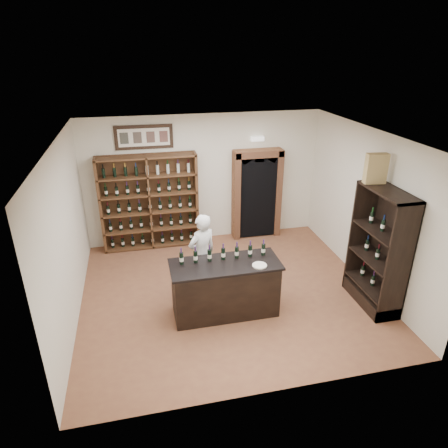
# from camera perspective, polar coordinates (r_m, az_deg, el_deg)

# --- Properties ---
(floor) EXTENTS (5.50, 5.50, 0.00)m
(floor) POSITION_cam_1_polar(r_m,az_deg,el_deg) (7.85, 0.61, -9.67)
(floor) COLOR brown
(floor) RESTS_ON ground
(ceiling) EXTENTS (5.50, 5.50, 0.00)m
(ceiling) POSITION_cam_1_polar(r_m,az_deg,el_deg) (6.65, 0.72, 12.28)
(ceiling) COLOR white
(ceiling) RESTS_ON wall_back
(wall_back) EXTENTS (5.50, 0.04, 3.00)m
(wall_back) POSITION_cam_1_polar(r_m,az_deg,el_deg) (9.41, -2.88, 6.44)
(wall_back) COLOR silver
(wall_back) RESTS_ON ground
(wall_left) EXTENTS (0.04, 5.00, 3.00)m
(wall_left) POSITION_cam_1_polar(r_m,az_deg,el_deg) (7.06, -21.61, -1.65)
(wall_left) COLOR silver
(wall_left) RESTS_ON ground
(wall_right) EXTENTS (0.04, 5.00, 3.00)m
(wall_right) POSITION_cam_1_polar(r_m,az_deg,el_deg) (8.16, 19.82, 2.10)
(wall_right) COLOR silver
(wall_right) RESTS_ON ground
(wine_shelf) EXTENTS (2.20, 0.38, 2.20)m
(wine_shelf) POSITION_cam_1_polar(r_m,az_deg,el_deg) (9.26, -10.60, 3.12)
(wine_shelf) COLOR #4E2C1B
(wine_shelf) RESTS_ON ground
(framed_picture) EXTENTS (1.25, 0.04, 0.52)m
(framed_picture) POSITION_cam_1_polar(r_m,az_deg,el_deg) (8.99, -11.37, 12.08)
(framed_picture) COLOR black
(framed_picture) RESTS_ON wall_back
(arched_doorway) EXTENTS (1.17, 0.35, 2.17)m
(arched_doorway) POSITION_cam_1_polar(r_m,az_deg,el_deg) (9.65, 4.69, 4.58)
(arched_doorway) COLOR black
(arched_doorway) RESTS_ON ground
(emergency_light) EXTENTS (0.30, 0.10, 0.10)m
(emergency_light) POSITION_cam_1_polar(r_m,az_deg,el_deg) (9.38, 4.79, 12.03)
(emergency_light) COLOR white
(emergency_light) RESTS_ON wall_back
(tasting_counter) EXTENTS (1.88, 0.78, 1.00)m
(tasting_counter) POSITION_cam_1_polar(r_m,az_deg,el_deg) (7.05, 0.16, -9.21)
(tasting_counter) COLOR black
(tasting_counter) RESTS_ON ground
(counter_bottle_0) EXTENTS (0.07, 0.07, 0.30)m
(counter_bottle_0) POSITION_cam_1_polar(r_m,az_deg,el_deg) (6.75, -6.10, -4.89)
(counter_bottle_0) COLOR black
(counter_bottle_0) RESTS_ON tasting_counter
(counter_bottle_1) EXTENTS (0.07, 0.07, 0.30)m
(counter_bottle_1) POSITION_cam_1_polar(r_m,az_deg,el_deg) (6.78, -4.08, -4.69)
(counter_bottle_1) COLOR black
(counter_bottle_1) RESTS_ON tasting_counter
(counter_bottle_2) EXTENTS (0.07, 0.07, 0.30)m
(counter_bottle_2) POSITION_cam_1_polar(r_m,az_deg,el_deg) (6.81, -2.08, -4.48)
(counter_bottle_2) COLOR black
(counter_bottle_2) RESTS_ON tasting_counter
(counter_bottle_3) EXTENTS (0.07, 0.07, 0.30)m
(counter_bottle_3) POSITION_cam_1_polar(r_m,az_deg,el_deg) (6.85, -0.11, -4.27)
(counter_bottle_3) COLOR black
(counter_bottle_3) RESTS_ON tasting_counter
(counter_bottle_4) EXTENTS (0.07, 0.07, 0.30)m
(counter_bottle_4) POSITION_cam_1_polar(r_m,az_deg,el_deg) (6.91, 1.84, -4.05)
(counter_bottle_4) COLOR black
(counter_bottle_4) RESTS_ON tasting_counter
(counter_bottle_5) EXTENTS (0.07, 0.07, 0.30)m
(counter_bottle_5) POSITION_cam_1_polar(r_m,az_deg,el_deg) (6.96, 3.76, -3.84)
(counter_bottle_5) COLOR black
(counter_bottle_5) RESTS_ON tasting_counter
(counter_bottle_6) EXTENTS (0.07, 0.07, 0.30)m
(counter_bottle_6) POSITION_cam_1_polar(r_m,az_deg,el_deg) (7.03, 5.64, -3.62)
(counter_bottle_6) COLOR black
(counter_bottle_6) RESTS_ON tasting_counter
(side_cabinet) EXTENTS (0.48, 1.20, 2.20)m
(side_cabinet) POSITION_cam_1_polar(r_m,az_deg,el_deg) (7.68, 21.04, -5.70)
(side_cabinet) COLOR black
(side_cabinet) RESTS_ON ground
(shopkeeper) EXTENTS (0.69, 0.59, 1.60)m
(shopkeeper) POSITION_cam_1_polar(r_m,az_deg,el_deg) (7.49, -3.13, -4.31)
(shopkeeper) COLOR silver
(shopkeeper) RESTS_ON ground
(plate) EXTENTS (0.25, 0.25, 0.02)m
(plate) POSITION_cam_1_polar(r_m,az_deg,el_deg) (6.73, 5.10, -5.91)
(plate) COLOR silver
(plate) RESTS_ON tasting_counter
(wine_crate) EXTENTS (0.38, 0.20, 0.52)m
(wine_crate) POSITION_cam_1_polar(r_m,az_deg,el_deg) (7.31, 20.88, 7.42)
(wine_crate) COLOR tan
(wine_crate) RESTS_ON side_cabinet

